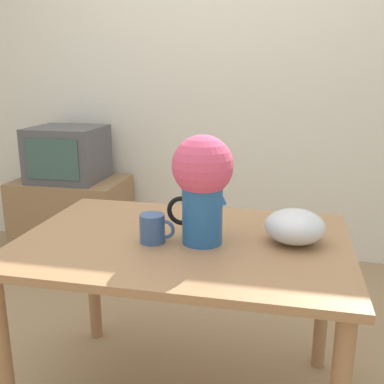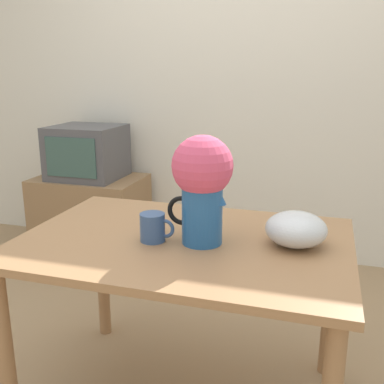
% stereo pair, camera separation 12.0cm
% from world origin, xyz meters
% --- Properties ---
extents(ground_plane, '(12.00, 12.00, 0.00)m').
position_xyz_m(ground_plane, '(0.00, 0.00, 0.00)').
color(ground_plane, '#9E7F5B').
extents(wall_back, '(8.00, 0.05, 2.60)m').
position_xyz_m(wall_back, '(0.00, 1.61, 1.30)').
color(wall_back, silver).
rests_on(wall_back, ground_plane).
extents(table, '(1.24, 0.86, 0.73)m').
position_xyz_m(table, '(0.14, -0.08, 0.63)').
color(table, '#A3754C').
rests_on(table, ground_plane).
extents(flower_vase, '(0.24, 0.22, 0.40)m').
position_xyz_m(flower_vase, '(0.22, -0.10, 0.97)').
color(flower_vase, '#235B9E').
rests_on(flower_vase, table).
extents(coffee_mug, '(0.13, 0.09, 0.11)m').
position_xyz_m(coffee_mug, '(0.04, -0.13, 0.78)').
color(coffee_mug, '#385689').
rests_on(coffee_mug, table).
extents(white_bowl, '(0.22, 0.22, 0.13)m').
position_xyz_m(white_bowl, '(0.55, -0.02, 0.79)').
color(white_bowl, silver).
rests_on(white_bowl, table).
extents(tv_stand, '(0.78, 0.52, 0.58)m').
position_xyz_m(tv_stand, '(-1.03, 1.27, 0.29)').
color(tv_stand, '#8E6B47').
rests_on(tv_stand, ground_plane).
extents(tv_set, '(0.49, 0.45, 0.38)m').
position_xyz_m(tv_set, '(-1.03, 1.27, 0.77)').
color(tv_set, '#4C4C51').
rests_on(tv_set, tv_stand).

